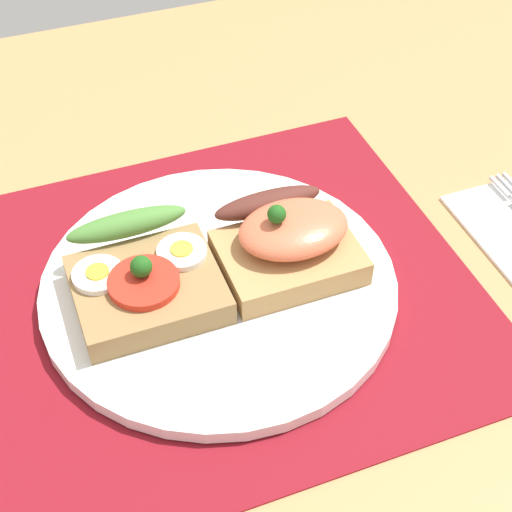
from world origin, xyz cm
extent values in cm
cube|color=tan|center=(0.00, 0.00, -1.60)|extent=(120.00, 90.00, 3.20)
cube|color=maroon|center=(0.00, 0.00, 0.15)|extent=(38.13, 34.97, 0.30)
cylinder|color=white|center=(0.00, 0.00, 0.84)|extent=(26.85, 26.85, 1.07)
cube|color=olive|center=(-5.40, 0.31, 2.42)|extent=(10.49, 9.02, 2.10)
cylinder|color=red|center=(-5.70, -0.51, 3.77)|extent=(5.13, 5.13, 0.60)
ellipsoid|color=#4C8336|center=(-5.40, 5.22, 4.37)|extent=(9.24, 2.20, 1.80)
sphere|color=#1E5919|center=(-5.63, 0.31, 4.87)|extent=(1.60, 1.60, 1.60)
cylinder|color=white|center=(-8.55, 1.44, 3.72)|extent=(3.73, 3.73, 0.50)
cylinder|color=yellow|center=(-8.55, 1.44, 4.05)|extent=(1.68, 1.68, 0.16)
cylinder|color=white|center=(-2.25, 1.54, 3.72)|extent=(3.73, 3.73, 0.50)
cylinder|color=yellow|center=(-2.25, 1.54, 4.05)|extent=(1.68, 1.68, 0.16)
cube|color=tan|center=(5.40, -0.59, 2.42)|extent=(10.27, 7.82, 2.10)
ellipsoid|color=#E86A47|center=(5.97, -0.29, 4.67)|extent=(8.42, 6.26, 2.38)
ellipsoid|color=#55271F|center=(5.40, 3.72, 4.37)|extent=(8.73, 2.20, 1.80)
sphere|color=#1E5919|center=(4.60, 0.01, 6.56)|extent=(1.40, 1.40, 1.40)
cube|color=#B7B7BC|center=(26.48, 2.46, 0.76)|extent=(0.32, 2.80, 0.32)
cube|color=#B7B7BC|center=(27.13, 2.46, 0.76)|extent=(0.32, 2.80, 0.32)
camera|label=1|loc=(-11.79, -38.89, 44.06)|focal=54.99mm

